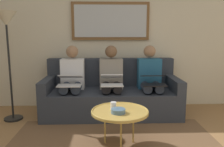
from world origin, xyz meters
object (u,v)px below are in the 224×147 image
object	(u,v)px
bowl	(118,111)
person_right	(72,79)
standing_lamp	(7,31)
person_middle	(111,78)
cup	(113,106)
person_left	(150,78)
couch	(111,95)
laptop_silver	(70,80)
framed_mirror	(111,21)
coffee_table	(120,112)
laptop_black	(153,80)
laptop_white	(112,80)

from	to	relation	value
bowl	person_right	distance (m)	1.41
standing_lamp	person_middle	bearing A→B (deg)	-172.69
cup	person_left	world-z (taller)	person_left
couch	standing_lamp	distance (m)	1.90
person_left	bowl	bearing A→B (deg)	63.98
laptop_silver	cup	bearing A→B (deg)	126.32
cup	person_middle	bearing A→B (deg)	-90.40
person_right	bowl	bearing A→B (deg)	119.09
framed_mirror	coffee_table	world-z (taller)	framed_mirror
laptop_black	standing_lamp	xyz separation A→B (m)	(2.19, -0.05, 0.74)
framed_mirror	laptop_black	xyz separation A→B (m)	(-0.64, 0.70, -0.92)
person_middle	framed_mirror	bearing A→B (deg)	-90.00
couch	person_middle	world-z (taller)	person_middle
person_left	standing_lamp	size ratio (longest dim) A/B	0.69
laptop_silver	person_right	bearing A→B (deg)	-90.00
couch	person_right	bearing A→B (deg)	6.13
cup	person_right	xyz separation A→B (m)	(0.63, -1.10, 0.11)
person_left	person_right	world-z (taller)	same
bowl	person_left	size ratio (longest dim) A/B	0.14
framed_mirror	person_right	size ratio (longest dim) A/B	1.20
couch	framed_mirror	world-z (taller)	framed_mirror
laptop_silver	standing_lamp	size ratio (longest dim) A/B	0.22
coffee_table	laptop_black	world-z (taller)	laptop_black
couch	standing_lamp	bearing A→B (deg)	9.80
framed_mirror	laptop_black	world-z (taller)	framed_mirror
coffee_table	person_right	size ratio (longest dim) A/B	0.59
coffee_table	bowl	xyz separation A→B (m)	(0.02, 0.08, 0.04)
framed_mirror	laptop_white	distance (m)	1.15
laptop_silver	couch	bearing A→B (deg)	-154.48
cup	person_left	distance (m)	1.28
cup	person_middle	world-z (taller)	person_middle
coffee_table	bowl	bearing A→B (deg)	73.36
couch	cup	size ratio (longest dim) A/B	24.44
person_left	person_middle	bearing A→B (deg)	0.00
cup	bowl	size ratio (longest dim) A/B	0.55
framed_mirror	cup	distance (m)	1.88
framed_mirror	bowl	world-z (taller)	framed_mirror
couch	person_left	distance (m)	0.71
framed_mirror	laptop_silver	world-z (taller)	framed_mirror
cup	person_right	world-z (taller)	person_right
person_right	standing_lamp	world-z (taller)	standing_lamp
framed_mirror	coffee_table	bearing A→B (deg)	92.31
person_middle	laptop_black	bearing A→B (deg)	159.03
couch	bowl	bearing A→B (deg)	91.85
bowl	person_left	bearing A→B (deg)	-116.02
laptop_black	standing_lamp	size ratio (longest dim) A/B	0.22
couch	laptop_black	world-z (taller)	couch
person_left	person_right	size ratio (longest dim) A/B	1.00
couch	standing_lamp	size ratio (longest dim) A/B	1.33
cup	laptop_black	world-z (taller)	laptop_black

